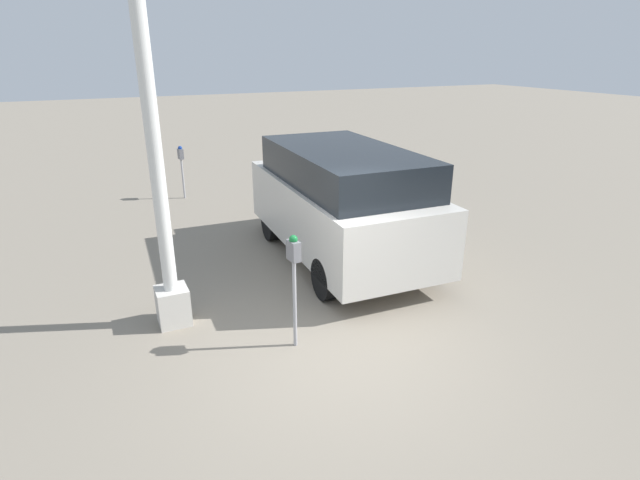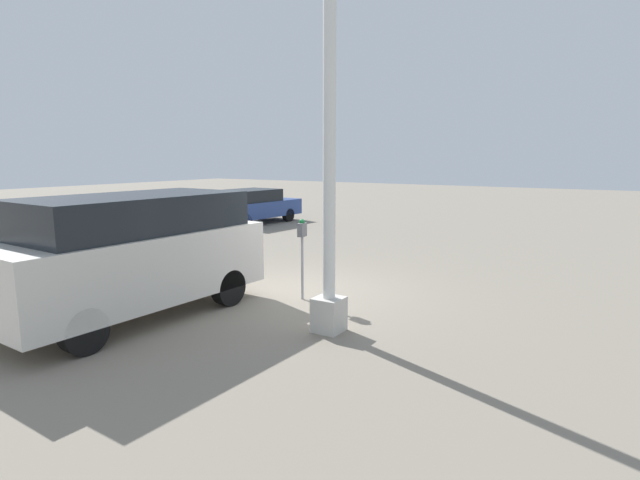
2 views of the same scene
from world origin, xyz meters
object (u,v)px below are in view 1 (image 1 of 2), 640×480
Objects in this scene: parking_meter_near at (294,266)px; parking_meter_far at (181,160)px; parked_van at (341,200)px; lamp_post at (157,175)px.

parking_meter_near reaches higher than parking_meter_far.
parked_van reaches higher than parking_meter_far.
lamp_post reaches higher than parking_meter_near.
parking_meter_near is at bearing 172.90° from parking_meter_far.
parked_van reaches higher than parking_meter_near.
parking_meter_far is 6.75m from lamp_post.
parking_meter_near is 0.27× the size of lamp_post.
lamp_post is (-6.51, 1.38, 1.17)m from parking_meter_far.
parking_meter_near is 0.34× the size of parked_van.
parking_meter_far is 0.30× the size of parked_van.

